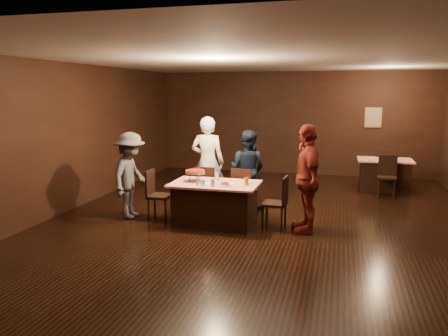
% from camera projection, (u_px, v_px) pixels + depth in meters
% --- Properties ---
extents(room, '(10.00, 10.04, 3.02)m').
position_uv_depth(room, '(266.00, 107.00, 7.97)').
color(room, black).
rests_on(room, ground).
extents(main_table, '(1.60, 1.00, 0.77)m').
position_uv_depth(main_table, '(215.00, 203.00, 8.06)').
color(main_table, '#B00B16').
rests_on(main_table, ground).
extents(back_table, '(1.30, 0.90, 0.77)m').
position_uv_depth(back_table, '(384.00, 175.00, 10.83)').
color(back_table, red).
rests_on(back_table, ground).
extents(chair_far_left, '(0.45, 0.45, 0.95)m').
position_uv_depth(chair_far_left, '(206.00, 189.00, 8.86)').
color(chair_far_left, black).
rests_on(chair_far_left, ground).
extents(chair_far_right, '(0.49, 0.49, 0.95)m').
position_uv_depth(chair_far_right, '(245.00, 191.00, 8.65)').
color(chair_far_right, black).
rests_on(chair_far_right, ground).
extents(chair_end_left, '(0.44, 0.44, 0.95)m').
position_uv_depth(chair_end_left, '(160.00, 195.00, 8.32)').
color(chair_end_left, black).
rests_on(chair_end_left, ground).
extents(chair_end_right, '(0.44, 0.44, 0.95)m').
position_uv_depth(chair_end_right, '(274.00, 202.00, 7.76)').
color(chair_end_right, black).
rests_on(chair_end_right, ground).
extents(chair_back_near, '(0.46, 0.46, 0.95)m').
position_uv_depth(chair_back_near, '(387.00, 176.00, 10.15)').
color(chair_back_near, black).
rests_on(chair_back_near, ground).
extents(chair_back_far, '(0.42, 0.42, 0.95)m').
position_uv_depth(chair_back_far, '(382.00, 167.00, 11.39)').
color(chair_back_far, black).
rests_on(chair_back_far, ground).
extents(diner_white_jacket, '(0.72, 0.49, 1.92)m').
position_uv_depth(diner_white_jacket, '(208.00, 162.00, 9.17)').
color(diner_white_jacket, white).
rests_on(diner_white_jacket, ground).
extents(diner_navy_hoodie, '(0.91, 0.78, 1.64)m').
position_uv_depth(diner_navy_hoodie, '(247.00, 169.00, 9.13)').
color(diner_navy_hoodie, black).
rests_on(diner_navy_hoodie, ground).
extents(diner_grey_knit, '(0.62, 1.08, 1.66)m').
position_uv_depth(diner_grey_knit, '(130.00, 175.00, 8.39)').
color(diner_grey_knit, '#525256').
rests_on(diner_grey_knit, ground).
extents(diner_red_shirt, '(0.76, 1.19, 1.88)m').
position_uv_depth(diner_red_shirt, '(307.00, 179.00, 7.52)').
color(diner_red_shirt, maroon).
rests_on(diner_red_shirt, ground).
extents(pizza_stand, '(0.38, 0.38, 0.22)m').
position_uv_depth(pizza_stand, '(195.00, 172.00, 8.11)').
color(pizza_stand, black).
rests_on(pizza_stand, main_table).
extents(plate_with_slice, '(0.25, 0.25, 0.06)m').
position_uv_depth(plate_with_slice, '(226.00, 184.00, 7.75)').
color(plate_with_slice, white).
rests_on(plate_with_slice, main_table).
extents(plate_empty, '(0.25, 0.25, 0.01)m').
position_uv_depth(plate_empty, '(246.00, 182.00, 7.99)').
color(plate_empty, white).
rests_on(plate_empty, main_table).
extents(glass_front_left, '(0.08, 0.08, 0.14)m').
position_uv_depth(glass_front_left, '(213.00, 183.00, 7.68)').
color(glass_front_left, silver).
rests_on(glass_front_left, main_table).
extents(glass_amber, '(0.08, 0.08, 0.14)m').
position_uv_depth(glass_amber, '(246.00, 181.00, 7.78)').
color(glass_amber, '#BF7F26').
rests_on(glass_amber, main_table).
extents(glass_back, '(0.08, 0.08, 0.14)m').
position_uv_depth(glass_back, '(217.00, 176.00, 8.28)').
color(glass_back, silver).
rests_on(glass_back, main_table).
extents(condiments, '(0.17, 0.10, 0.09)m').
position_uv_depth(condiments, '(201.00, 183.00, 7.76)').
color(condiments, silver).
rests_on(condiments, main_table).
extents(napkin_center, '(0.19, 0.19, 0.01)m').
position_uv_depth(napkin_center, '(231.00, 184.00, 7.91)').
color(napkin_center, white).
rests_on(napkin_center, main_table).
extents(napkin_left, '(0.21, 0.21, 0.01)m').
position_uv_depth(napkin_left, '(206.00, 183.00, 7.98)').
color(napkin_left, white).
rests_on(napkin_left, main_table).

